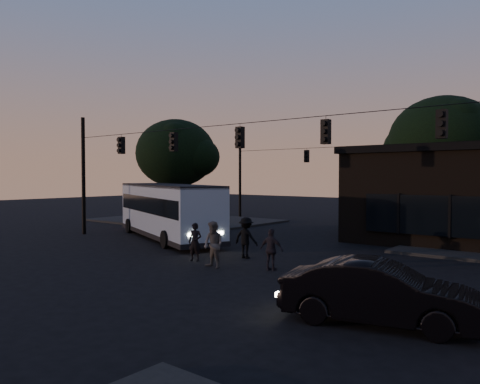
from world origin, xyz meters
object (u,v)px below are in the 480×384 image
Objects in this scene: pedestrian_a at (195,242)px; pedestrian_b at (213,245)px; bus at (168,208)px; pedestrian_d at (246,238)px; car at (379,293)px; pedestrian_c at (272,250)px.

pedestrian_b reaches higher than pedestrian_a.
bus is 6.23× the size of pedestrian_d.
pedestrian_b reaches higher than car.
pedestrian_d is at bearing 103.36° from pedestrian_b.
pedestrian_c is at bearing 145.81° from pedestrian_d.
pedestrian_c is (-6.00, 3.78, 0.03)m from car.
pedestrian_b reaches higher than pedestrian_c.
pedestrian_c is (3.84, 0.40, -0.00)m from pedestrian_a.
pedestrian_a is 0.89× the size of pedestrian_b.
car is 2.62× the size of pedestrian_d.
pedestrian_c is 3.00m from pedestrian_d.
bus is at bearing 51.20° from car.
pedestrian_d is (-8.54, 5.37, 0.13)m from car.
pedestrian_b is (1.66, -0.62, 0.11)m from pedestrian_a.
bus is at bearing -29.11° from pedestrian_c.
pedestrian_b is (-8.18, 2.76, 0.14)m from car.
bus is at bearing 128.11° from pedestrian_a.
pedestrian_d reaches higher than pedestrian_a.
pedestrian_c is (10.19, -3.72, -0.99)m from bus.
bus is at bearing -17.84° from pedestrian_d.
bus is 2.37× the size of car.
pedestrian_a is 1.00× the size of pedestrian_c.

